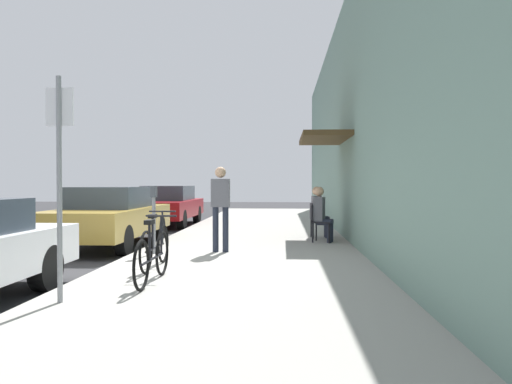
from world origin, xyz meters
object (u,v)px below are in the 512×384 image
object	(u,v)px
parking_meter	(154,214)
bicycle_0	(153,257)
seated_patron_1	(319,210)
street_sign	(59,170)
parked_car_2	(168,205)
cafe_chair_0	(319,220)
parked_car_1	(111,216)
seated_patron_0	(322,212)
pedestrian_standing	(221,202)
bicycle_1	(155,246)
cafe_chair_1	(316,218)

from	to	relation	value
parking_meter	bicycle_0	distance (m)	2.81
bicycle_0	seated_patron_1	size ratio (longest dim) A/B	1.33
parking_meter	street_sign	size ratio (longest dim) A/B	0.51
parked_car_2	cafe_chair_0	world-z (taller)	parked_car_2
parked_car_2	parked_car_1	bearing A→B (deg)	-90.00
bicycle_0	cafe_chair_0	xyz separation A→B (m)	(2.64, 4.76, 0.14)
parking_meter	seated_patron_1	world-z (taller)	parking_meter
seated_patron_0	street_sign	bearing A→B (deg)	-120.47
cafe_chair_0	pedestrian_standing	bearing A→B (deg)	-139.68
parked_car_2	seated_patron_1	bearing A→B (deg)	-42.71
parked_car_2	street_sign	distance (m)	11.48
bicycle_0	cafe_chair_0	world-z (taller)	bicycle_0
bicycle_1	seated_patron_1	size ratio (longest dim) A/B	1.33
cafe_chair_1	parked_car_2	bearing A→B (deg)	136.91
seated_patron_1	parked_car_2	bearing A→B (deg)	137.29
parked_car_2	parking_meter	xyz separation A→B (m)	(1.55, -7.52, 0.16)
street_sign	bicycle_1	world-z (taller)	street_sign
bicycle_1	parked_car_1	bearing A→B (deg)	120.19
parked_car_1	parked_car_2	distance (m)	5.64
bicycle_0	parked_car_2	bearing A→B (deg)	102.52
parking_meter	cafe_chair_0	xyz separation A→B (m)	(3.35, 2.08, -0.26)
cafe_chair_0	parking_meter	bearing A→B (deg)	-148.22
parked_car_1	cafe_chair_1	world-z (taller)	parked_car_1
street_sign	cafe_chair_0	xyz separation A→B (m)	(3.40, 5.90, -1.02)
parked_car_2	pedestrian_standing	bearing A→B (deg)	-68.67
cafe_chair_1	seated_patron_1	xyz separation A→B (m)	(0.06, 0.00, 0.19)
cafe_chair_0	seated_patron_1	xyz separation A→B (m)	(0.06, 0.86, 0.19)
cafe_chair_0	seated_patron_0	world-z (taller)	seated_patron_0
parked_car_2	bicycle_1	bearing A→B (deg)	-77.59
street_sign	cafe_chair_1	bearing A→B (deg)	63.28
parked_car_2	cafe_chair_1	world-z (taller)	parked_car_2
seated_patron_1	bicycle_0	bearing A→B (deg)	-115.61
parked_car_1	seated_patron_0	xyz separation A→B (m)	(4.96, 0.18, 0.09)
street_sign	cafe_chair_1	distance (m)	7.63
seated_patron_1	pedestrian_standing	distance (m)	3.41
bicycle_0	seated_patron_0	distance (m)	5.47
cafe_chair_0	seated_patron_0	xyz separation A→B (m)	(0.06, -0.02, 0.19)
seated_patron_0	pedestrian_standing	xyz separation A→B (m)	(-2.15, -1.76, 0.30)
parked_car_2	pedestrian_standing	world-z (taller)	pedestrian_standing
parked_car_2	bicycle_0	xyz separation A→B (m)	(2.27, -10.20, -0.24)
parking_meter	cafe_chair_0	size ratio (longest dim) A/B	1.52
parking_meter	bicycle_0	bearing A→B (deg)	-75.06
seated_patron_0	pedestrian_standing	distance (m)	2.79
street_sign	bicycle_0	distance (m)	1.80
parked_car_2	seated_patron_0	bearing A→B (deg)	-47.71
street_sign	seated_patron_0	xyz separation A→B (m)	(3.46, 5.89, -0.82)
bicycle_0	cafe_chair_0	bearing A→B (deg)	61.02
bicycle_1	seated_patron_1	distance (m)	5.39
parked_car_2	bicycle_0	bearing A→B (deg)	-77.48
parked_car_2	seated_patron_1	xyz separation A→B (m)	(4.96, -4.58, 0.09)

